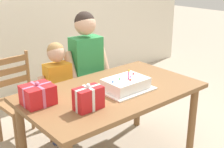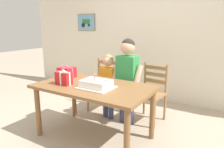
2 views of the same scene
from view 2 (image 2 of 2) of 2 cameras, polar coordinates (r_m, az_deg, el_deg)
ground_plane at (r=3.09m, az=-4.67°, el=-16.46°), size 20.00×20.00×0.00m
back_wall at (r=4.42m, az=10.24°, el=10.06°), size 6.40×0.11×2.60m
dining_table at (r=2.82m, az=-4.92°, el=-4.91°), size 1.55×0.90×0.74m
birthday_cake at (r=2.67m, az=-4.30°, el=-2.76°), size 0.44×0.34×0.19m
gift_box_red_large at (r=3.28m, az=-12.13°, el=0.47°), size 0.23×0.20×0.19m
gift_box_beside_cake at (r=2.88m, az=-12.92°, el=-1.11°), size 0.22×0.13×0.21m
chair_left at (r=3.84m, az=-2.31°, el=-2.83°), size 0.44×0.44×0.92m
chair_right at (r=3.44m, az=10.44°, el=-4.96°), size 0.46×0.46×0.92m
child_older at (r=3.20m, az=4.15°, el=0.23°), size 0.50×0.29×1.33m
child_younger at (r=3.41m, az=-1.06°, el=-1.68°), size 0.40×0.23×1.07m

